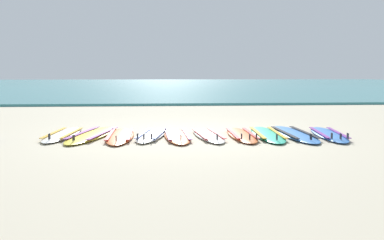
{
  "coord_description": "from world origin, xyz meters",
  "views": [
    {
      "loc": [
        -0.35,
        -8.37,
        1.31
      ],
      "look_at": [
        0.27,
        0.43,
        0.25
      ],
      "focal_mm": 36.72,
      "sensor_mm": 36.0,
      "label": 1
    }
  ],
  "objects": [
    {
      "name": "ground_plane",
      "position": [
        0.0,
        0.0,
        0.0
      ],
      "size": [
        80.0,
        80.0,
        0.0
      ],
      "primitive_type": "plane",
      "color": "#B7AD93"
    },
    {
      "name": "surfboard_1",
      "position": [
        -1.84,
        -0.16,
        0.04
      ],
      "size": [
        1.08,
        2.56,
        0.18
      ],
      "color": "yellow",
      "rests_on": "ground"
    },
    {
      "name": "surfboard_0",
      "position": [
        -2.47,
        -0.12,
        0.04
      ],
      "size": [
        0.64,
        2.12,
        0.18
      ],
      "color": "white",
      "rests_on": "ground"
    },
    {
      "name": "surfboard_4",
      "position": [
        -0.1,
        -0.44,
        0.04
      ],
      "size": [
        0.63,
        2.12,
        0.18
      ],
      "color": "orange",
      "rests_on": "ground"
    },
    {
      "name": "sea",
      "position": [
        0.0,
        37.31,
        0.05
      ],
      "size": [
        80.0,
        60.0,
        0.1
      ],
      "primitive_type": "cube",
      "color": "teal",
      "rests_on": "ground"
    },
    {
      "name": "surfboard_7",
      "position": [
        1.78,
        -0.39,
        0.04
      ],
      "size": [
        0.69,
        2.3,
        0.18
      ],
      "color": "#2DB793",
      "rests_on": "ground"
    },
    {
      "name": "surfboard_2",
      "position": [
        -1.26,
        -0.38,
        0.04
      ],
      "size": [
        0.61,
        2.21,
        0.18
      ],
      "color": "orange",
      "rests_on": "ground"
    },
    {
      "name": "surfboard_8",
      "position": [
        2.36,
        -0.38,
        0.04
      ],
      "size": [
        0.62,
        2.41,
        0.18
      ],
      "color": "#3875CC",
      "rests_on": "ground"
    },
    {
      "name": "surfboard_3",
      "position": [
        -0.62,
        -0.34,
        0.04
      ],
      "size": [
        0.8,
        2.0,
        0.18
      ],
      "color": "white",
      "rests_on": "ground"
    },
    {
      "name": "surfboard_6",
      "position": [
        1.23,
        -0.44,
        0.04
      ],
      "size": [
        0.53,
        2.06,
        0.18
      ],
      "color": "orange",
      "rests_on": "ground"
    },
    {
      "name": "surfboard_9",
      "position": [
        3.06,
        -0.48,
        0.04
      ],
      "size": [
        0.83,
        2.21,
        0.18
      ],
      "color": "#3875CC",
      "rests_on": "ground"
    },
    {
      "name": "surfboard_5",
      "position": [
        0.54,
        -0.45,
        0.04
      ],
      "size": [
        0.7,
        1.99,
        0.18
      ],
      "color": "white",
      "rests_on": "ground"
    }
  ]
}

